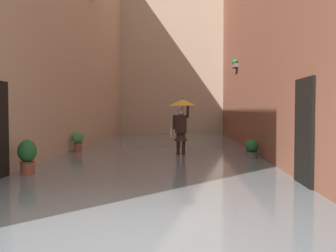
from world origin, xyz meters
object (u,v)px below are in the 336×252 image
Objects in this scene: potted_plant_far_left at (252,149)px; potted_plant_near_right at (78,141)px; person_wading at (182,116)px; potted_plant_far_right at (27,156)px.

potted_plant_near_right is at bearing -13.58° from potted_plant_far_left.
person_wading is 5.55m from potted_plant_far_right.
potted_plant_far_right is (-0.16, 4.70, 0.04)m from potted_plant_near_right.
person_wading is 2.58m from potted_plant_far_left.
person_wading is 3.83m from potted_plant_near_right.
potted_plant_near_right is (3.68, -0.50, -0.92)m from person_wading.
potted_plant_near_right is 1.22× the size of potted_plant_far_left.
person_wading reaches higher than potted_plant_far_right.
person_wading reaches higher than potted_plant_far_left.
potted_plant_far_right is at bearing 91.90° from potted_plant_near_right.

